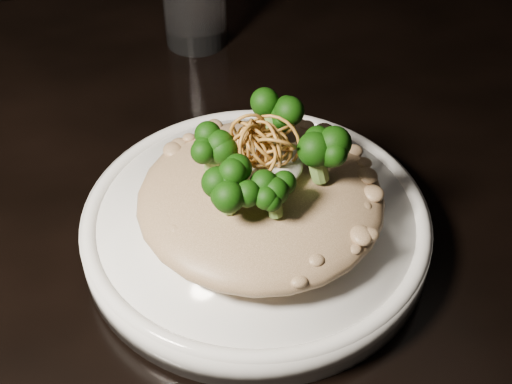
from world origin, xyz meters
TOP-DOWN VIEW (x-y plane):
  - table at (0.00, 0.00)m, footprint 1.10×0.80m
  - plate at (0.10, -0.06)m, footprint 0.28×0.28m
  - risotto at (0.10, -0.07)m, footprint 0.20×0.20m
  - broccoli at (0.09, -0.07)m, footprint 0.13×0.13m
  - cheese at (0.10, -0.06)m, footprint 0.06×0.06m
  - shallots at (0.10, -0.06)m, footprint 0.05×0.05m

SIDE VIEW (x-z plane):
  - table at x=0.00m, z-range 0.29..1.04m
  - plate at x=0.10m, z-range 0.75..0.78m
  - risotto at x=0.10m, z-range 0.78..0.82m
  - cheese at x=0.10m, z-range 0.82..0.84m
  - broccoli at x=0.09m, z-range 0.82..0.87m
  - shallots at x=0.10m, z-range 0.84..0.87m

